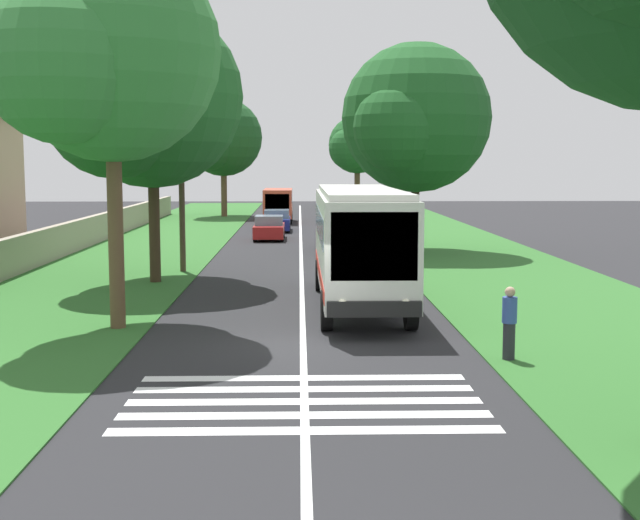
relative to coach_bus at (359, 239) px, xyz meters
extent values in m
plane|color=#262628|center=(-5.93, 1.80, -2.15)|extent=(160.00, 160.00, 0.00)
cube|color=#2D6628|center=(9.07, 10.00, -2.13)|extent=(120.00, 8.00, 0.04)
cube|color=#2D6628|center=(9.07, -6.40, -2.13)|extent=(120.00, 8.00, 0.04)
cube|color=silver|center=(9.07, 1.80, -2.14)|extent=(110.00, 0.16, 0.01)
cube|color=silver|center=(-0.03, 0.00, -0.05)|extent=(11.00, 2.50, 2.90)
cube|color=slate|center=(0.27, 0.00, 0.48)|extent=(9.68, 2.54, 0.85)
cube|color=slate|center=(-5.49, 0.00, 0.30)|extent=(0.08, 2.20, 1.74)
cube|color=red|center=(-0.03, 0.00, -1.05)|extent=(10.78, 2.53, 0.36)
cube|color=silver|center=(-0.03, 0.00, 1.49)|extent=(10.56, 2.30, 0.18)
cube|color=black|center=(-5.61, 0.00, -1.28)|extent=(0.16, 2.40, 0.40)
sphere|color=#F2EDCC|center=(-5.55, 0.80, -1.15)|extent=(0.24, 0.24, 0.24)
sphere|color=#F2EDCC|center=(-5.55, -0.81, -1.15)|extent=(0.24, 0.24, 0.24)
cylinder|color=black|center=(-3.93, 1.15, -1.60)|extent=(1.10, 0.32, 1.10)
cylinder|color=black|center=(3.47, 1.15, -1.60)|extent=(1.10, 0.32, 1.10)
cylinder|color=black|center=(-3.93, -1.15, -1.60)|extent=(1.10, 0.32, 1.10)
cylinder|color=black|center=(3.47, -1.15, -1.60)|extent=(1.10, 0.32, 1.10)
cube|color=silver|center=(-12.72, 1.80, -2.14)|extent=(0.45, 6.80, 0.01)
cube|color=silver|center=(-11.82, 1.80, -2.14)|extent=(0.45, 6.80, 0.01)
cube|color=silver|center=(-10.92, 1.80, -2.14)|extent=(0.45, 6.80, 0.01)
cube|color=silver|center=(-10.02, 1.80, -2.14)|extent=(0.45, 6.80, 0.01)
cube|color=silver|center=(-9.12, 1.80, -2.14)|extent=(0.45, 6.80, 0.01)
cube|color=black|center=(17.73, -0.01, -1.62)|extent=(4.30, 1.75, 0.70)
cube|color=slate|center=(17.63, -0.01, -0.99)|extent=(2.00, 1.61, 0.55)
cylinder|color=black|center=(16.38, 0.77, -1.83)|extent=(0.64, 0.22, 0.64)
cylinder|color=black|center=(19.08, 0.77, -1.83)|extent=(0.64, 0.22, 0.64)
cylinder|color=black|center=(16.38, -0.79, -1.83)|extent=(0.64, 0.22, 0.64)
cylinder|color=black|center=(19.08, -0.79, -1.83)|extent=(0.64, 0.22, 0.64)
cube|color=#B21E1E|center=(23.84, 3.67, -1.62)|extent=(4.30, 1.75, 0.70)
cube|color=slate|center=(23.74, 3.67, -0.99)|extent=(2.00, 1.61, 0.55)
cylinder|color=black|center=(22.49, 4.45, -1.83)|extent=(0.64, 0.22, 0.64)
cylinder|color=black|center=(25.19, 4.45, -1.83)|extent=(0.64, 0.22, 0.64)
cylinder|color=black|center=(22.49, 2.89, -1.83)|extent=(0.64, 0.22, 0.64)
cylinder|color=black|center=(25.19, 2.89, -1.83)|extent=(0.64, 0.22, 0.64)
cube|color=navy|center=(30.06, 3.37, -1.62)|extent=(4.30, 1.75, 0.70)
cube|color=slate|center=(29.96, 3.37, -0.99)|extent=(2.00, 1.61, 0.55)
cylinder|color=black|center=(28.71, 4.15, -1.83)|extent=(0.64, 0.22, 0.64)
cylinder|color=black|center=(31.41, 4.15, -1.83)|extent=(0.64, 0.22, 0.64)
cylinder|color=black|center=(28.71, 2.59, -1.83)|extent=(0.64, 0.22, 0.64)
cylinder|color=black|center=(31.41, 2.59, -1.83)|extent=(0.64, 0.22, 0.64)
cube|color=#CC4C33|center=(38.38, 3.48, -0.67)|extent=(6.00, 2.10, 2.10)
cube|color=slate|center=(38.58, 3.48, -0.29)|extent=(5.04, 2.13, 0.70)
cube|color=slate|center=(35.41, 3.48, -0.46)|extent=(0.06, 1.76, 1.18)
cylinder|color=black|center=(36.48, 4.43, -1.77)|extent=(0.76, 0.24, 0.76)
cylinder|color=black|center=(40.28, 4.43, -1.77)|extent=(0.76, 0.24, 0.76)
cylinder|color=black|center=(36.48, 2.53, -1.77)|extent=(0.76, 0.24, 0.76)
cylinder|color=black|center=(40.28, 2.53, -1.77)|extent=(0.76, 0.24, 0.76)
cylinder|color=brown|center=(45.25, 8.18, 0.30)|extent=(0.50, 0.50, 4.80)
sphere|color=#19471E|center=(45.25, 8.18, 4.47)|extent=(6.45, 6.45, 6.45)
sphere|color=#19471E|center=(47.19, 8.18, 3.99)|extent=(4.54, 4.54, 4.54)
sphere|color=#19471E|center=(43.64, 9.14, 3.99)|extent=(4.47, 4.47, 4.47)
cylinder|color=brown|center=(-3.60, 6.87, 0.80)|extent=(0.42, 0.42, 5.82)
sphere|color=#337A38|center=(-3.60, 6.87, 5.33)|extent=(5.87, 5.87, 5.87)
sphere|color=#337A38|center=(-1.84, 6.87, 4.89)|extent=(3.92, 3.92, 3.92)
sphere|color=#337A38|center=(-5.06, 7.75, 4.89)|extent=(4.10, 4.10, 4.10)
cylinder|color=#3D2D1E|center=(5.54, 7.36, 0.43)|extent=(0.42, 0.42, 5.07)
sphere|color=#1E5623|center=(5.54, 7.36, 4.84)|extent=(6.80, 6.80, 6.80)
sphere|color=#1E5623|center=(7.58, 7.36, 4.33)|extent=(4.97, 4.97, 4.97)
sphere|color=#1E5623|center=(3.84, 8.38, 4.33)|extent=(5.03, 5.03, 5.03)
cylinder|color=brown|center=(57.23, -3.80, 0.24)|extent=(0.55, 0.55, 4.68)
sphere|color=#1E5623|center=(57.23, -3.80, 4.12)|extent=(5.60, 5.60, 5.60)
sphere|color=#1E5623|center=(58.91, -3.80, 3.70)|extent=(3.19, 3.19, 3.19)
sphere|color=#1E5623|center=(55.83, -2.96, 3.70)|extent=(3.98, 3.98, 3.98)
cylinder|color=#3D2D1E|center=(16.20, -3.96, 0.23)|extent=(0.41, 0.41, 4.67)
sphere|color=#1E5623|center=(16.20, -3.96, 4.62)|extent=(7.44, 7.44, 7.44)
sphere|color=#1E5623|center=(18.43, -3.96, 4.06)|extent=(4.34, 4.34, 4.34)
sphere|color=#1E5623|center=(14.34, -2.84, 4.06)|extent=(4.34, 4.34, 4.34)
cylinder|color=#473828|center=(8.67, 6.73, 2.16)|extent=(0.24, 0.24, 8.53)
cube|color=#3D3326|center=(8.67, 6.73, 5.83)|extent=(0.12, 1.40, 0.12)
cube|color=#9E937F|center=(14.07, 13.40, -1.33)|extent=(70.00, 0.40, 1.55)
cylinder|color=#26262D|center=(-7.65, -2.93, -1.68)|extent=(0.28, 0.28, 0.85)
cylinder|color=#334C99|center=(-7.65, -2.93, -0.96)|extent=(0.34, 0.34, 0.60)
sphere|color=tan|center=(-7.65, -2.93, -0.54)|extent=(0.24, 0.24, 0.24)
camera|label=1|loc=(-26.94, 1.89, 2.41)|focal=48.24mm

